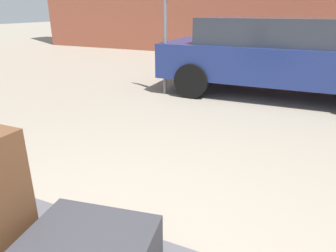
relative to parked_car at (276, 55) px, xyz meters
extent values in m
cylinder|color=black|center=(-0.79, -5.05, -0.64)|extent=(0.24, 0.06, 0.24)
cube|color=navy|center=(0.06, 0.00, -0.12)|extent=(4.34, 1.91, 0.64)
cube|color=#2D333D|center=(-0.19, 0.00, 0.43)|extent=(2.45, 1.64, 0.46)
cylinder|color=black|center=(-1.38, 0.82, -0.44)|extent=(0.65, 0.24, 0.64)
cylinder|color=black|center=(-1.34, -0.88, -0.44)|extent=(0.65, 0.24, 0.64)
cylinder|color=slate|center=(-1.91, -0.84, 0.37)|extent=(0.07, 0.07, 2.27)
camera|label=1|loc=(0.65, -6.20, 0.81)|focal=33.06mm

